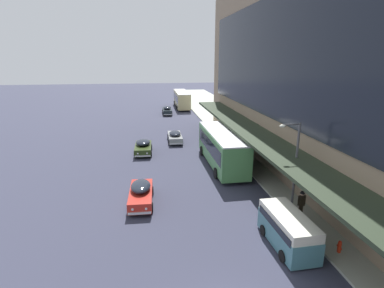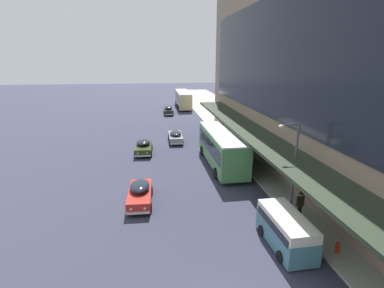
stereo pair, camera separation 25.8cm
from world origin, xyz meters
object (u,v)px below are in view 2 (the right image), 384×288
object	(u,v)px
transit_bus_kerbside_rear	(222,147)
sedan_trailing_mid	(140,193)
sedan_second_mid	(168,110)
pedestrian_at_kerb	(300,204)
sedan_far_back	(175,136)
street_lamp	(293,159)
vw_van	(285,228)
fire_hydrant	(338,247)
sedan_oncoming_rear	(144,147)
transit_bus_kerbside_front	(183,99)

from	to	relation	value
transit_bus_kerbside_rear	sedan_trailing_mid	bearing A→B (deg)	-138.63
transit_bus_kerbside_rear	sedan_trailing_mid	world-z (taller)	transit_bus_kerbside_rear
sedan_second_mid	pedestrian_at_kerb	distance (m)	40.07
sedan_far_back	street_lamp	size ratio (longest dim) A/B	0.76
vw_van	fire_hydrant	world-z (taller)	vw_van
sedan_trailing_mid	sedan_second_mid	xyz separation A→B (m)	(4.52, 35.62, 0.03)
sedan_trailing_mid	transit_bus_kerbside_rear	bearing A→B (deg)	41.37
sedan_trailing_mid	sedan_second_mid	bearing A→B (deg)	82.77
sedan_second_mid	pedestrian_at_kerb	bearing A→B (deg)	-81.58
transit_bus_kerbside_rear	sedan_far_back	bearing A→B (deg)	111.68
transit_bus_kerbside_rear	sedan_second_mid	xyz separation A→B (m)	(-3.27, 28.76, -1.16)
vw_van	pedestrian_at_kerb	xyz separation A→B (m)	(2.19, 2.47, 0.08)
sedan_trailing_mid	sedan_second_mid	distance (m)	35.91
transit_bus_kerbside_rear	sedan_oncoming_rear	bearing A→B (deg)	146.09
sedan_far_back	fire_hydrant	world-z (taller)	sedan_far_back
sedan_trailing_mid	pedestrian_at_kerb	xyz separation A→B (m)	(10.39, -4.02, 0.42)
transit_bus_kerbside_rear	sedan_trailing_mid	xyz separation A→B (m)	(-7.78, -6.86, -1.19)
transit_bus_kerbside_front	sedan_far_back	distance (m)	27.05
sedan_second_mid	transit_bus_kerbside_rear	bearing A→B (deg)	-83.52
sedan_far_back	transit_bus_kerbside_rear	bearing A→B (deg)	-68.32
sedan_trailing_mid	sedan_oncoming_rear	world-z (taller)	sedan_trailing_mid
sedan_oncoming_rear	transit_bus_kerbside_rear	bearing A→B (deg)	-33.91
sedan_second_mid	pedestrian_at_kerb	xyz separation A→B (m)	(5.87, -39.64, 0.39)
transit_bus_kerbside_rear	street_lamp	xyz separation A→B (m)	(2.62, -9.29, 1.77)
sedan_oncoming_rear	sedan_second_mid	bearing A→B (deg)	79.48
vw_van	street_lamp	xyz separation A→B (m)	(2.21, 4.06, 2.62)
transit_bus_kerbside_rear	pedestrian_at_kerb	xyz separation A→B (m)	(2.60, -10.87, -0.77)
transit_bus_kerbside_rear	fire_hydrant	xyz separation A→B (m)	(2.87, -14.63, -1.46)
sedan_oncoming_rear	vw_van	xyz separation A→B (m)	(8.07, -18.49, 0.35)
sedan_far_back	pedestrian_at_kerb	world-z (taller)	pedestrian_at_kerb
transit_bus_kerbside_front	pedestrian_at_kerb	world-z (taller)	transit_bus_kerbside_front
sedan_far_back	transit_bus_kerbside_front	bearing A→B (deg)	81.29
transit_bus_kerbside_front	fire_hydrant	xyz separation A→B (m)	(2.47, -50.64, -1.48)
transit_bus_kerbside_rear	sedan_oncoming_rear	distance (m)	9.30
sedan_trailing_mid	sedan_oncoming_rear	bearing A→B (deg)	89.37
street_lamp	transit_bus_kerbside_rear	bearing A→B (deg)	105.78
vw_van	sedan_far_back	bearing A→B (deg)	100.30
transit_bus_kerbside_rear	sedan_oncoming_rear	size ratio (longest dim) A/B	2.41
sedan_oncoming_rear	pedestrian_at_kerb	xyz separation A→B (m)	(10.25, -16.02, 0.43)
sedan_second_mid	street_lamp	distance (m)	38.62
sedan_trailing_mid	street_lamp	xyz separation A→B (m)	(10.41, -2.43, 2.96)
vw_van	transit_bus_kerbside_rear	bearing A→B (deg)	91.78
sedan_far_back	vw_van	bearing A→B (deg)	-79.70
sedan_far_back	sedan_oncoming_rear	bearing A→B (deg)	-133.56
sedan_trailing_mid	pedestrian_at_kerb	world-z (taller)	pedestrian_at_kerb
transit_bus_kerbside_front	sedan_trailing_mid	world-z (taller)	transit_bus_kerbside_front
vw_van	street_lamp	world-z (taller)	street_lamp
sedan_trailing_mid	sedan_second_mid	size ratio (longest dim) A/B	0.93
sedan_second_mid	sedan_oncoming_rear	xyz separation A→B (m)	(-4.39, -23.62, -0.03)
transit_bus_kerbside_front	sedan_far_back	xyz separation A→B (m)	(-4.09, -26.71, -1.26)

